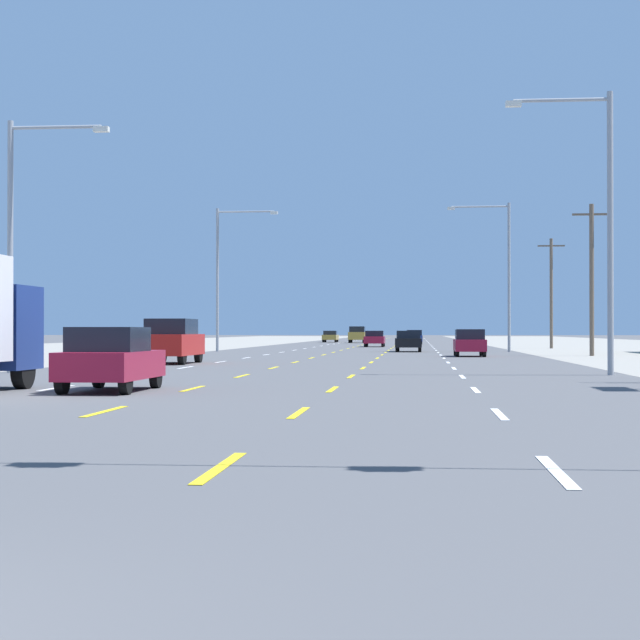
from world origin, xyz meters
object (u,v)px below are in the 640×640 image
object	(u,v)px
streetlight_left_row_1	(224,268)
hatchback_far_right_midfar	(470,343)
suv_far_left_mid	(172,340)
suv_inner_left_distant_a	(357,334)
sedan_center_turn_farther	(375,338)
streetlight_right_row_0	(600,212)
streetlight_right_row_1	(503,266)
hatchback_inner_right_farthest	(414,337)
streetlight_left_row_0	(20,227)
hatchback_inner_left_near	(111,359)
sedan_inner_right_far	(409,341)
sedan_far_left_distant_b	(330,336)

from	to	relation	value
streetlight_left_row_1	hatchback_far_right_midfar	bearing A→B (deg)	-38.57
suv_far_left_mid	suv_inner_left_distant_a	size ratio (longest dim) A/B	1.00
sedan_center_turn_farther	streetlight_right_row_0	bearing A→B (deg)	-80.85
streetlight_right_row_1	suv_inner_left_distant_a	bearing A→B (deg)	103.46
hatchback_inner_right_farthest	suv_inner_left_distant_a	size ratio (longest dim) A/B	0.80
hatchback_inner_right_farthest	streetlight_left_row_1	bearing A→B (deg)	-107.88
suv_far_left_mid	streetlight_left_row_0	world-z (taller)	streetlight_left_row_0
streetlight_left_row_0	streetlight_left_row_1	size ratio (longest dim) A/B	0.86
hatchback_far_right_midfar	sedan_center_turn_farther	bearing A→B (deg)	100.74
suv_inner_left_distant_a	streetlight_left_row_0	world-z (taller)	streetlight_left_row_0
hatchback_inner_right_farthest	suv_inner_left_distant_a	xyz separation A→B (m)	(-6.90, 13.28, 0.24)
hatchback_inner_left_near	sedan_inner_right_far	distance (m)	49.47
streetlight_left_row_0	sedan_far_left_distant_b	bearing A→B (deg)	88.42
sedan_center_turn_farther	hatchback_inner_right_farthest	size ratio (longest dim) A/B	1.15
sedan_center_turn_farther	hatchback_far_right_midfar	bearing A→B (deg)	-79.26
hatchback_far_right_midfar	sedan_far_left_distant_b	size ratio (longest dim) A/B	0.87
sedan_center_turn_farther	suv_inner_left_distant_a	distance (m)	32.09
sedan_inner_right_far	streetlight_left_row_0	bearing A→B (deg)	-108.75
streetlight_right_row_0	suv_inner_left_distant_a	bearing A→B (deg)	98.06
hatchback_inner_left_near	hatchback_inner_right_farthest	bearing A→B (deg)	85.50
hatchback_far_right_midfar	streetlight_right_row_0	distance (m)	25.67
streetlight_left_row_1	streetlight_right_row_1	world-z (taller)	streetlight_right_row_1
hatchback_inner_left_near	streetlight_right_row_1	size ratio (longest dim) A/B	0.38
sedan_far_left_distant_b	streetlight_right_row_1	size ratio (longest dim) A/B	0.44
hatchback_far_right_midfar	sedan_far_left_distant_b	xyz separation A→B (m)	(-13.88, 73.49, -0.03)
streetlight_right_row_1	hatchback_far_right_midfar	bearing A→B (deg)	-102.50
suv_far_left_mid	streetlight_left_row_0	xyz separation A→B (m)	(-2.82, -10.65, 4.01)
sedan_center_turn_farther	streetlight_right_row_1	xyz separation A→B (m)	(9.70, -22.57, 5.18)
sedan_inner_right_far	suv_inner_left_distant_a	bearing A→B (deg)	96.91
hatchback_far_right_midfar	suv_inner_left_distant_a	xyz separation A→B (m)	(-10.12, 67.66, 0.24)
sedan_far_left_distant_b	streetlight_left_row_0	size ratio (longest dim) A/B	0.52
sedan_far_left_distant_b	streetlight_left_row_0	xyz separation A→B (m)	(-2.71, -98.57, 4.29)
streetlight_right_row_0	sedan_far_left_distant_b	bearing A→B (deg)	99.72
hatchback_inner_right_farthest	streetlight_right_row_0	size ratio (longest dim) A/B	0.42
hatchback_far_right_midfar	sedan_center_turn_farther	distance (m)	36.38
suv_far_left_mid	sedan_center_turn_farther	size ratio (longest dim) A/B	1.09
suv_far_left_mid	hatchback_inner_right_farthest	world-z (taller)	suv_far_left_mid
hatchback_far_right_midfar	streetlight_left_row_1	xyz separation A→B (m)	(-16.52, 13.17, 5.06)
streetlight_left_row_0	streetlight_right_row_1	size ratio (longest dim) A/B	0.85
sedan_far_left_distant_b	hatchback_inner_right_farthest	bearing A→B (deg)	-60.85
suv_inner_left_distant_a	streetlight_left_row_1	distance (m)	55.07
hatchback_inner_right_farthest	sedan_far_left_distant_b	distance (m)	21.88
sedan_inner_right_far	sedan_far_left_distant_b	size ratio (longest dim) A/B	1.00
suv_far_left_mid	suv_inner_left_distant_a	distance (m)	82.17
sedan_far_left_distant_b	streetlight_right_row_1	xyz separation A→B (m)	(16.80, -60.32, 5.18)
hatchback_inner_right_farthest	streetlight_right_row_0	distance (m)	79.83
sedan_inner_right_far	sedan_center_turn_farther	bearing A→B (deg)	98.24
hatchback_inner_right_farthest	hatchback_far_right_midfar	bearing A→B (deg)	-86.61
streetlight_left_row_0	streetlight_left_row_1	bearing A→B (deg)	89.88
suv_far_left_mid	hatchback_inner_right_farthest	size ratio (longest dim) A/B	1.26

